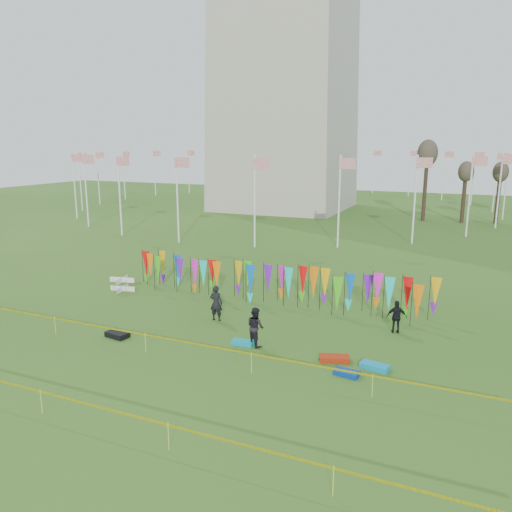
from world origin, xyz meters
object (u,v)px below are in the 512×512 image
at_px(kite_bag_turquoise, 243,343).
at_px(kite_bag_teal, 375,366).
at_px(kite_bag_red, 334,359).
at_px(person_mid, 255,327).
at_px(box_kite, 122,284).
at_px(kite_bag_blue, 347,373).
at_px(person_right, 397,317).
at_px(kite_bag_black, 117,334).
at_px(person_left, 216,303).

distance_m(kite_bag_turquoise, kite_bag_teal, 5.96).
bearing_deg(kite_bag_red, person_mid, 176.78).
relative_size(box_kite, kite_bag_teal, 0.80).
relative_size(box_kite, kite_bag_blue, 0.94).
xyz_separation_m(person_right, kite_bag_red, (-1.87, -4.35, -0.69)).
height_order(person_mid, kite_bag_teal, person_mid).
distance_m(kite_bag_turquoise, kite_bag_black, 6.03).
height_order(box_kite, person_left, person_left).
height_order(person_left, kite_bag_red, person_left).
xyz_separation_m(person_mid, kite_bag_black, (-6.38, -1.70, -0.77)).
height_order(person_mid, kite_bag_blue, person_mid).
height_order(person_mid, kite_bag_turquoise, person_mid).
bearing_deg(person_mid, kite_bag_black, 46.14).
xyz_separation_m(person_right, kite_bag_blue, (-1.09, -5.45, -0.70)).
bearing_deg(kite_bag_black, person_mid, 14.91).
bearing_deg(kite_bag_blue, box_kite, 159.49).
bearing_deg(person_left, kite_bag_teal, 159.27).
height_order(person_left, kite_bag_turquoise, person_left).
xyz_separation_m(kite_bag_turquoise, kite_bag_teal, (5.96, -0.13, 0.01)).
distance_m(person_right, kite_bag_teal, 4.48).
bearing_deg(person_right, box_kite, -14.03).
relative_size(person_left, person_right, 1.16).
distance_m(box_kite, kite_bag_black, 7.70).
bearing_deg(person_right, kite_bag_turquoise, 22.11).
distance_m(person_right, kite_bag_black, 13.34).
bearing_deg(box_kite, person_left, -16.27).
distance_m(kite_bag_blue, kite_bag_black, 10.89).
bearing_deg(kite_bag_turquoise, kite_bag_black, -165.15).
bearing_deg(person_right, kite_bag_red, 53.87).
distance_m(kite_bag_turquoise, kite_bag_blue, 5.18).
distance_m(box_kite, kite_bag_turquoise, 11.40).
distance_m(kite_bag_turquoise, kite_bag_red, 4.27).
bearing_deg(box_kite, kite_bag_black, -53.45).
bearing_deg(kite_bag_blue, kite_bag_red, 125.56).
xyz_separation_m(person_right, kite_bag_black, (-11.98, -5.84, -0.68)).
bearing_deg(box_kite, kite_bag_red, -17.71).
height_order(kite_bag_turquoise, kite_bag_blue, kite_bag_blue).
bearing_deg(kite_bag_turquoise, person_mid, 15.57).
xyz_separation_m(person_mid, person_right, (5.59, 4.14, -0.09)).
xyz_separation_m(kite_bag_blue, kite_bag_teal, (0.91, 1.02, 0.01)).
xyz_separation_m(kite_bag_turquoise, kite_bag_red, (4.27, -0.06, 0.01)).
height_order(person_left, person_right, person_left).
distance_m(person_mid, kite_bag_teal, 5.47).
bearing_deg(kite_bag_turquoise, box_kite, 156.01).
height_order(person_right, kite_bag_turquoise, person_right).
distance_m(box_kite, kite_bag_teal, 17.06).
relative_size(person_mid, kite_bag_teal, 1.58).
xyz_separation_m(person_mid, kite_bag_teal, (5.41, -0.28, -0.79)).
relative_size(box_kite, kite_bag_black, 0.83).
bearing_deg(kite_bag_black, person_left, 50.62).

